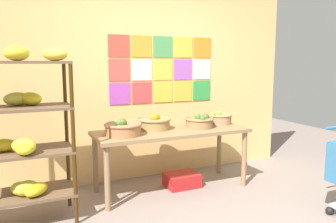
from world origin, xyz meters
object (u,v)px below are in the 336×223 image
object	(u,v)px
fruit_basket_centre	(218,118)
display_table	(172,137)
produce_crate_under_table	(182,180)
fruit_basket_back_right	(154,123)
fruit_basket_back_left	(200,122)
banana_shelf_unit	(22,132)
fruit_basket_left	(123,128)

from	to	relation	value
fruit_basket_centre	display_table	bearing A→B (deg)	-170.09
produce_crate_under_table	fruit_basket_centre	bearing A→B (deg)	10.38
fruit_basket_back_right	fruit_basket_back_left	size ratio (longest dim) A/B	1.16
banana_shelf_unit	display_table	bearing A→B (deg)	8.05
banana_shelf_unit	fruit_basket_left	size ratio (longest dim) A/B	4.02
banana_shelf_unit	produce_crate_under_table	distance (m)	1.92
banana_shelf_unit	display_table	xyz separation A→B (m)	(1.59, 0.22, -0.24)
fruit_basket_back_right	banana_shelf_unit	bearing A→B (deg)	-165.87
display_table	fruit_basket_left	size ratio (longest dim) A/B	4.43
display_table	fruit_basket_left	distance (m)	0.62
fruit_basket_back_left	fruit_basket_back_right	bearing A→B (deg)	165.65
fruit_basket_back_left	produce_crate_under_table	size ratio (longest dim) A/B	0.90
banana_shelf_unit	fruit_basket_left	xyz separation A→B (m)	(0.99, 0.18, -0.08)
display_table	fruit_basket_back_right	bearing A→B (deg)	141.96
banana_shelf_unit	fruit_basket_left	distance (m)	1.01
display_table	produce_crate_under_table	size ratio (longest dim) A/B	4.60
produce_crate_under_table	fruit_basket_back_left	bearing A→B (deg)	-6.64
banana_shelf_unit	fruit_basket_back_right	distance (m)	1.47
banana_shelf_unit	fruit_basket_back_right	bearing A→B (deg)	14.13
fruit_basket_left	fruit_basket_back_left	size ratio (longest dim) A/B	1.16
display_table	produce_crate_under_table	xyz separation A→B (m)	(0.15, 0.02, -0.55)
fruit_basket_centre	produce_crate_under_table	xyz separation A→B (m)	(-0.57, -0.10, -0.70)
banana_shelf_unit	fruit_basket_left	world-z (taller)	banana_shelf_unit
display_table	banana_shelf_unit	bearing A→B (deg)	-171.95
banana_shelf_unit	fruit_basket_centre	bearing A→B (deg)	8.63
produce_crate_under_table	fruit_basket_back_right	bearing A→B (deg)	160.50
fruit_basket_back_right	fruit_basket_back_left	xyz separation A→B (m)	(0.54, -0.14, -0.01)
banana_shelf_unit	fruit_basket_left	bearing A→B (deg)	10.12
fruit_basket_left	display_table	bearing A→B (deg)	4.59
banana_shelf_unit	display_table	distance (m)	1.62
fruit_basket_back_left	produce_crate_under_table	bearing A→B (deg)	173.36
banana_shelf_unit	fruit_basket_back_right	xyz separation A→B (m)	(1.42, 0.36, -0.08)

